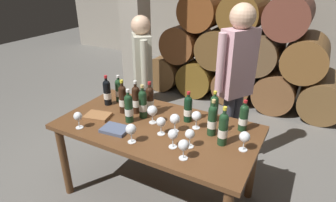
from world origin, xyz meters
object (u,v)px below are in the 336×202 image
Objects in this scene: wine_bottle_6 at (129,108)px; wine_glass_9 at (161,122)px; wine_glass_0 at (196,116)px; wine_glass_6 at (131,130)px; wine_bottle_1 at (123,99)px; tasting_notebook at (98,116)px; wine_bottle_8 at (150,100)px; wine_bottle_7 at (244,117)px; wine_bottle_5 at (107,92)px; leather_ledger at (115,129)px; wine_bottle_4 at (136,99)px; wine_bottle_2 at (223,129)px; wine_bottle_3 at (212,120)px; wine_bottle_0 at (119,90)px; wine_bottle_9 at (214,108)px; wine_glass_5 at (175,119)px; wine_glass_3 at (152,111)px; wine_glass_8 at (173,135)px; wine_glass_2 at (78,117)px; sommelier_presenting at (236,76)px; dining_table at (157,135)px; taster_seated_left at (143,72)px; wine_glass_1 at (245,137)px; wine_bottle_10 at (188,108)px; wine_glass_7 at (190,135)px; wine_glass_4 at (184,146)px; wine_bottle_11 at (143,104)px.

wine_bottle_6 reaches higher than wine_glass_9.
wine_glass_6 is (-0.35, -0.43, 0.00)m from wine_glass_0.
wine_bottle_1 is 1.45× the size of tasting_notebook.
wine_bottle_8 reaches higher than tasting_notebook.
wine_bottle_7 is at bearing 34.16° from wine_glass_9.
wine_bottle_5 is at bearing 97.24° from tasting_notebook.
wine_bottle_1 is 1.45× the size of leather_ledger.
wine_bottle_4 is at bearing 24.93° from wine_bottle_1.
wine_bottle_2 is at bearing 9.98° from leather_ledger.
wine_bottle_3 is 0.27m from wine_bottle_7.
leather_ledger is (0.33, -0.49, -0.11)m from wine_bottle_0.
wine_bottle_9 is at bearing 13.91° from wine_bottle_8.
wine_glass_5 is at bearing -179.08° from wine_bottle_2.
wine_bottle_4 is at bearing 32.04° from tasting_notebook.
wine_bottle_1 is at bearing 173.01° from wine_glass_3.
wine_bottle_6 is at bearing 172.08° from wine_glass_9.
wine_bottle_2 is at bearing -6.19° from tasting_notebook.
wine_glass_6 is 1.04× the size of wine_glass_8.
wine_glass_9 reaches higher than leather_ledger.
wine_bottle_6 and wine_bottle_8 have the same top height.
wine_bottle_6 reaches higher than wine_glass_8.
wine_bottle_2 reaches higher than wine_glass_5.
wine_glass_2 is 1.49m from sommelier_presenting.
dining_table is 0.99× the size of sommelier_presenting.
wine_glass_8 is at bearing -46.75° from taster_seated_left.
wine_bottle_0 is at bearing 169.26° from wine_glass_1.
wine_bottle_8 is at bearing 134.98° from wine_glass_9.
wine_glass_6 is (0.59, -0.44, -0.02)m from wine_bottle_5.
wine_bottle_10 is 1.27× the size of leather_ledger.
wine_bottle_10 is 0.14m from wine_glass_0.
wine_bottle_9 is at bearing 33.17° from wine_glass_3.
wine_glass_3 is 1.08× the size of wine_glass_8.
wine_bottle_4 is 0.35m from wine_bottle_5.
wine_bottle_2 is 2.14× the size of wine_glass_7.
wine_glass_5 is at bearing 126.73° from wine_glass_4.
wine_glass_3 is 0.35m from leather_ledger.
wine_bottle_7 reaches higher than leather_ledger.
wine_bottle_5 is at bearing 164.50° from wine_glass_7.
wine_bottle_1 is at bearing 142.12° from wine_bottle_6.
wine_bottle_6 is 1.95× the size of wine_glass_6.
wine_glass_5 is at bearing -18.69° from wine_bottle_0.
wine_glass_5 is (-0.22, 0.30, 0.00)m from wine_glass_4.
wine_bottle_6 is at bearing 170.81° from wine_glass_7.
wine_bottle_7 reaches higher than wine_glass_4.
wine_bottle_4 is 2.13× the size of wine_glass_7.
wine_bottle_8 is at bearing 85.35° from wine_bottle_11.
sommelier_presenting is at bearing 1.63° from taster_seated_left.
wine_bottle_6 is (-0.83, -0.05, -0.00)m from wine_bottle_2.
wine_bottle_4 is 0.49m from wine_bottle_10.
tasting_notebook is at bearing -150.03° from wine_bottle_11.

